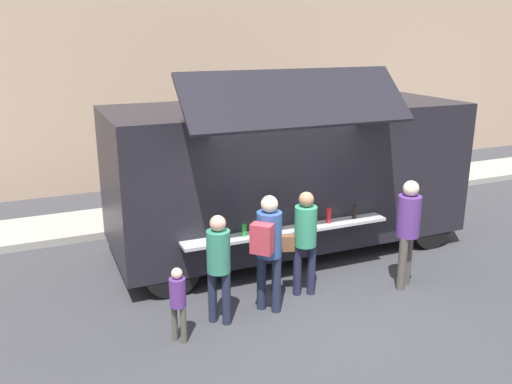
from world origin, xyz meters
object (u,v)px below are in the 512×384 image
Objects in this scene: customer_rear_waiting at (219,260)px; customer_extra_browsing at (408,225)px; trash_bin at (379,175)px; food_truck_main at (287,171)px; customer_mid_with_backpack at (268,243)px; customer_front_ordering at (304,235)px; child_near_queue at (178,298)px.

customer_extra_browsing reaches higher than customer_rear_waiting.
trash_bin is 0.50× the size of customer_extra_browsing.
food_truck_main reaches higher than customer_mid_with_backpack.
customer_mid_with_backpack reaches higher than customer_rear_waiting.
customer_extra_browsing is (-2.87, -4.59, 0.61)m from trash_bin.
customer_front_ordering reaches higher than trash_bin.
customer_rear_waiting is at bearing 55.71° from customer_extra_browsing.
customer_mid_with_backpack is 1.10× the size of customer_rear_waiting.
child_near_queue is at bearing 122.05° from customer_front_ordering.
trash_bin is 8.13m from child_near_queue.
customer_rear_waiting is at bearing 119.16° from customer_front_ordering.
food_truck_main is 4.03× the size of customer_rear_waiting.
customer_mid_with_backpack is at bearing 54.53° from customer_extra_browsing.
customer_front_ordering is 1.52m from customer_rear_waiting.
customer_front_ordering is 1.04× the size of customer_rear_waiting.
customer_mid_with_backpack reaches higher than customer_front_ordering.
customer_extra_browsing is at bearing -39.02° from child_near_queue.
customer_rear_waiting is (-2.14, -2.12, -0.54)m from food_truck_main.
customer_mid_with_backpack is (-1.38, -2.11, -0.42)m from food_truck_main.
trash_bin is at bearing -3.40° from customer_mid_with_backpack.
food_truck_main is at bearing -148.84° from trash_bin.
customer_extra_browsing is at bearing -47.52° from customer_mid_with_backpack.
customer_rear_waiting is at bearing -134.35° from food_truck_main.
customer_extra_browsing reaches higher than customer_mid_with_backpack.
customer_rear_waiting is at bearing -143.38° from trash_bin.
customer_rear_waiting is 0.90× the size of customer_extra_browsing.
trash_bin is 0.56× the size of customer_rear_waiting.
food_truck_main is 3.76m from child_near_queue.
customer_rear_waiting is 3.12m from customer_extra_browsing.
child_near_queue is at bearing -144.81° from trash_bin.
customer_mid_with_backpack is (-0.74, -0.27, 0.09)m from customer_front_ordering.
food_truck_main is 2.51m from customer_extra_browsing.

